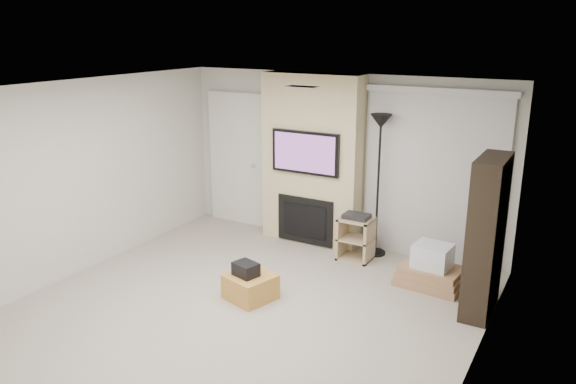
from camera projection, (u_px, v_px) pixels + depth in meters
The scene contains 15 objects.
floor at pixel (235, 317), 6.28m from camera, with size 5.00×5.50×0.00m, color #A99F8E.
ceiling at pixel (229, 91), 5.58m from camera, with size 5.00×5.50×0.00m, color white.
wall_back at pixel (340, 160), 8.23m from camera, with size 5.00×2.50×0.00m, color beige.
wall_left at pixel (70, 180), 7.11m from camera, with size 5.50×2.50×0.00m, color beige.
wall_right at pixel (475, 256), 4.75m from camera, with size 5.50×2.50×0.00m, color beige.
hvac_vent at pixel (302, 87), 6.06m from camera, with size 0.35×0.18×0.01m, color silver.
ottoman at pixel (250, 287), 6.67m from camera, with size 0.50×0.50×0.30m, color #C18539.
black_bag at pixel (246, 269), 6.60m from camera, with size 0.28×0.22×0.16m, color black.
fireplace_wall at pixel (312, 161), 8.22m from camera, with size 1.50×0.47×2.50m.
entry_door at pixel (237, 160), 9.10m from camera, with size 1.02×0.11×2.14m.
vertical_blinds at pixel (434, 170), 7.52m from camera, with size 1.98×0.10×2.37m.
floor_lamp at pixel (380, 145), 7.60m from camera, with size 0.30×0.30×2.00m.
av_stand at pixel (356, 236), 7.76m from camera, with size 0.45×0.38×0.66m.
box_stack at pixel (431, 270), 7.00m from camera, with size 0.85×0.67×0.54m.
bookshelf at pixel (486, 237), 6.17m from camera, with size 0.30×0.80×1.80m.
Camera 1 is at (3.29, -4.62, 3.11)m, focal length 35.00 mm.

